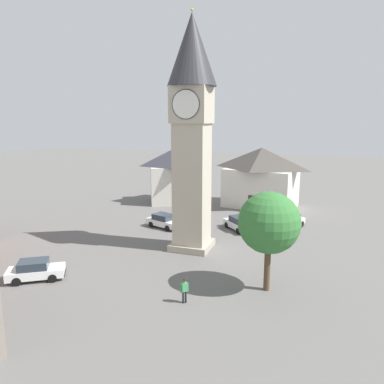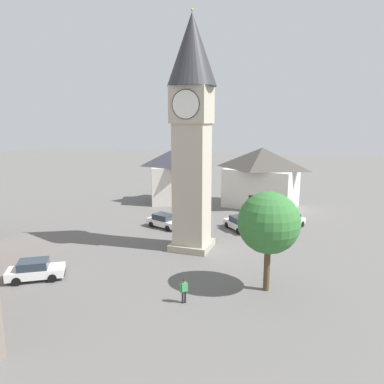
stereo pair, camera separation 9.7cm
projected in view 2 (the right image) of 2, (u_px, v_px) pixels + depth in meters
ground_plane at (192, 248)px, 34.29m from camera, size 200.00×200.00×0.00m
clock_tower at (192, 115)px, 31.89m from camera, size 4.32×4.32×20.97m
car_blue_kerb at (35, 270)px, 27.38m from camera, size 4.38×3.65×1.53m
car_silver_kerb at (239, 223)px, 39.70m from camera, size 4.06×4.16×1.53m
car_red_corner at (291, 221)px, 40.45m from camera, size 3.11×4.46×1.53m
car_white_side at (164, 221)px, 40.68m from camera, size 4.45×2.96×1.53m
pedestrian at (184, 289)px, 23.82m from camera, size 0.44×0.41×1.69m
tree at (269, 223)px, 24.89m from camera, size 4.30×4.30×7.10m
building_terrace_right at (261, 177)px, 49.99m from camera, size 10.65×8.31×8.15m
building_hall_far at (175, 175)px, 52.76m from camera, size 9.14×8.52×7.87m
lamp_post at (201, 199)px, 39.33m from camera, size 0.36×0.36×5.15m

